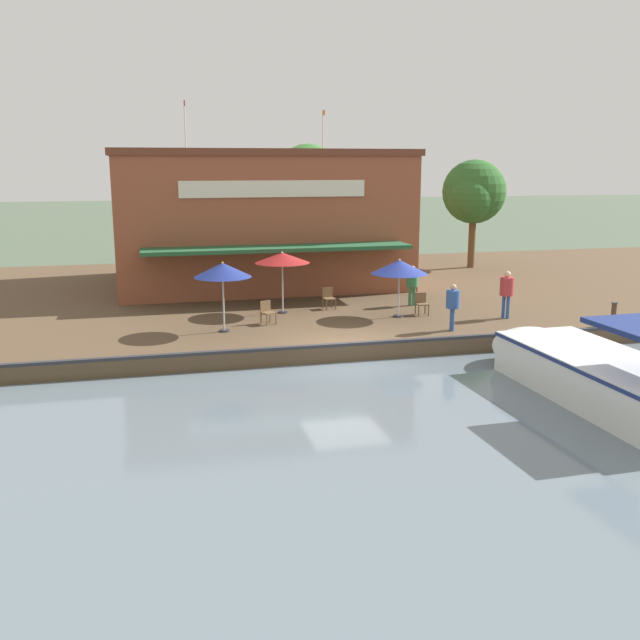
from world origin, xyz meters
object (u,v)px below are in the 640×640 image
cafe_chair_under_first_umbrella (329,297)px  person_at_quay_edge (412,281)px  person_mid_patio (453,302)px  tree_downstream_bank (473,194)px  cafe_chair_far_corner_seat (267,311)px  tree_upstream_bank (306,181)px  cafe_chair_facing_river (421,303)px  mooring_post (614,315)px  patio_umbrella_by_entrance (223,270)px  patio_umbrella_back_row (399,267)px  waterfront_restaurant (257,217)px  motorboat_distant_upstream (590,370)px  patio_umbrella_far_corner (282,258)px  person_near_entrance (507,288)px

cafe_chair_under_first_umbrella → person_at_quay_edge: person_at_quay_edge is taller
person_mid_patio → tree_downstream_bank: size_ratio=0.28×
cafe_chair_far_corner_seat → tree_upstream_bank: tree_upstream_bank is taller
cafe_chair_facing_river → mooring_post: bearing=57.4°
patio_umbrella_by_entrance → mooring_post: bearing=78.7°
patio_umbrella_back_row → cafe_chair_facing_river: bearing=100.4°
waterfront_restaurant → motorboat_distant_upstream: 19.57m
person_mid_patio → tree_upstream_bank: tree_upstream_bank is taller
patio_umbrella_by_entrance → cafe_chair_far_corner_seat: 2.54m
person_at_quay_edge → mooring_post: (5.56, 5.55, -0.57)m
cafe_chair_facing_river → mooring_post: mooring_post is taller
patio_umbrella_by_entrance → tree_upstream_bank: bearing=156.4°
patio_umbrella_back_row → cafe_chair_far_corner_seat: patio_umbrella_back_row is taller
waterfront_restaurant → patio_umbrella_back_row: waterfront_restaurant is taller
patio_umbrella_by_entrance → mooring_post: patio_umbrella_by_entrance is taller
patio_umbrella_back_row → tree_upstream_bank: bearing=-177.5°
cafe_chair_under_first_umbrella → person_at_quay_edge: size_ratio=0.51×
person_mid_patio → cafe_chair_far_corner_seat: bearing=-113.1°
waterfront_restaurant → cafe_chair_under_first_umbrella: waterfront_restaurant is taller
motorboat_distant_upstream → patio_umbrella_back_row: bearing=-164.0°
waterfront_restaurant → motorboat_distant_upstream: (18.25, 6.38, -3.03)m
patio_umbrella_far_corner → cafe_chair_facing_river: patio_umbrella_far_corner is taller
cafe_chair_facing_river → cafe_chair_far_corner_seat: same height
person_mid_patio → mooring_post: person_mid_patio is taller
waterfront_restaurant → mooring_post: waterfront_restaurant is taller
waterfront_restaurant → patio_umbrella_back_row: 10.44m
patio_umbrella_by_entrance → person_near_entrance: size_ratio=1.36×
waterfront_restaurant → cafe_chair_under_first_umbrella: (7.41, 1.70, -2.73)m
person_near_entrance → motorboat_distant_upstream: 7.64m
patio_umbrella_by_entrance → cafe_chair_far_corner_seat: (-0.85, 1.68, -1.70)m
patio_umbrella_by_entrance → cafe_chair_under_first_umbrella: (-3.03, 4.58, -1.70)m
patio_umbrella_far_corner → cafe_chair_under_first_umbrella: bearing=101.3°
cafe_chair_far_corner_seat → mooring_post: 12.50m
cafe_chair_under_first_umbrella → motorboat_distant_upstream: size_ratio=0.10×
waterfront_restaurant → person_near_entrance: waterfront_restaurant is taller
patio_umbrella_back_row → person_near_entrance: bearing=72.8°
mooring_post → tree_upstream_bank: (-16.90, -7.45, 4.35)m
cafe_chair_facing_river → cafe_chair_far_corner_seat: (0.18, -6.11, 0.00)m
patio_umbrella_back_row → cafe_chair_facing_river: 1.79m
patio_umbrella_by_entrance → person_near_entrance: 10.72m
patio_umbrella_back_row → waterfront_restaurant: bearing=-157.9°
motorboat_distant_upstream → cafe_chair_under_first_umbrella: bearing=-156.7°
person_near_entrance → person_mid_patio: (1.41, -2.83, -0.11)m
patio_umbrella_far_corner → person_mid_patio: 6.93m
mooring_post → person_at_quay_edge: bearing=-135.1°
cafe_chair_under_first_umbrella → person_near_entrance: person_near_entrance is taller
cafe_chair_under_first_umbrella → cafe_chair_far_corner_seat: 3.62m
patio_umbrella_far_corner → tree_downstream_bank: 16.07m
person_mid_patio → tree_downstream_bank: 16.25m
motorboat_distant_upstream → tree_upstream_bank: 22.68m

